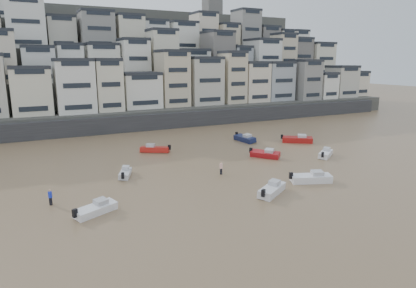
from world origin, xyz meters
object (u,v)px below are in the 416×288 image
person_pink (221,168)px  boat_h (155,148)px  boat_a (272,188)px  person_blue (50,197)px  boat_b (311,177)px  boat_i (245,138)px  boat_e (265,153)px  boat_j (96,208)px  boat_f (125,172)px  boat_d (326,153)px  boat_g (297,138)px

person_pink → boat_h: bearing=103.9°
boat_a → person_blue: (-23.01, 7.92, 0.13)m
boat_b → boat_i: 25.06m
boat_e → person_pink: 11.48m
boat_j → boat_e: boat_e is taller
boat_i → boat_a: size_ratio=1.03×
boat_f → person_pink: bearing=-90.1°
boat_f → person_blue: size_ratio=2.49×
boat_d → boat_e: bearing=122.0°
boat_i → boat_h: boat_i is taller
boat_j → person_blue: (-3.83, 4.68, 0.21)m
boat_a → boat_f: boat_a is taller
boat_b → boat_a: boat_b is taller
boat_a → boat_h: size_ratio=1.02×
boat_e → boat_a: boat_a is taller
person_blue → person_pink: same height
boat_i → boat_j: bearing=-59.7°
boat_j → boat_h: bearing=32.7°
boat_h → boat_b: bearing=149.5°
boat_d → boat_i: bearing=74.7°
boat_g → boat_j: size_ratio=1.24×
boat_b → boat_a: size_ratio=1.03×
boat_i → boat_h: size_ratio=1.05×
boat_g → boat_i: 9.84m
boat_h → boat_e: bearing=174.1°
boat_j → boat_e: bearing=-4.6°
boat_b → boat_h: bearing=138.4°
boat_i → person_blue: (-35.52, -17.72, 0.11)m
boat_a → boat_b: bearing=-22.3°
boat_h → boat_f: (-7.88, -11.09, -0.13)m
boat_b → boat_a: 7.04m
boat_f → boat_d: bearing=-75.1°
boat_b → boat_h: (-12.43, 24.11, -0.04)m
boat_e → boat_j: bearing=-106.0°
boat_g → boat_f: 34.81m
boat_e → boat_h: boat_h is taller
boat_a → boat_d: (17.96, 10.10, -0.07)m
boat_d → person_pink: person_pink is taller
boat_e → boat_b: bearing=-45.9°
boat_e → boat_i: size_ratio=0.91×
boat_e → person_blue: bearing=-116.2°
boat_a → boat_h: (-5.49, 25.32, -0.02)m
person_blue → boat_e: bearing=10.8°
boat_i → boat_f: bearing=-71.2°
boat_d → person_blue: (-40.97, -2.19, 0.20)m
boat_a → boat_j: bearing=138.3°
person_blue → boat_a: bearing=-19.0°
person_pink → boat_i: bearing=49.2°
boat_g → boat_h: boat_g is taller
boat_j → person_pink: bearing=-6.4°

